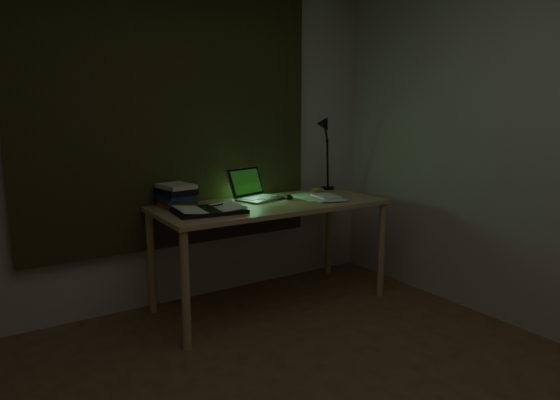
% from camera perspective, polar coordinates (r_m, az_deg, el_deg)
% --- Properties ---
extents(wall_back, '(3.50, 0.00, 2.50)m').
position_cam_1_polar(wall_back, '(3.56, -12.83, 7.34)').
color(wall_back, beige).
rests_on(wall_back, ground).
extents(curtain, '(2.20, 0.06, 2.00)m').
position_cam_1_polar(curtain, '(3.52, -12.73, 10.57)').
color(curtain, '#2E3018').
rests_on(curtain, wall_back).
extents(desk, '(1.71, 0.75, 0.78)m').
position_cam_1_polar(desk, '(3.54, -1.06, -6.58)').
color(desk, tan).
rests_on(desk, floor).
extents(laptop, '(0.44, 0.47, 0.25)m').
position_cam_1_polar(laptop, '(3.56, -2.35, 1.98)').
color(laptop, '#A5A5AA').
rests_on(laptop, desk).
extents(open_textbook, '(0.48, 0.36, 0.04)m').
position_cam_1_polar(open_textbook, '(3.14, -8.63, -1.16)').
color(open_textbook, white).
rests_on(open_textbook, desk).
extents(book_stack, '(0.22, 0.27, 0.17)m').
position_cam_1_polar(book_stack, '(3.36, -12.52, 0.61)').
color(book_stack, white).
rests_on(book_stack, desk).
extents(loose_papers, '(0.38, 0.40, 0.02)m').
position_cam_1_polar(loose_papers, '(3.66, 4.69, 0.38)').
color(loose_papers, white).
rests_on(loose_papers, desk).
extents(mouse, '(0.09, 0.12, 0.04)m').
position_cam_1_polar(mouse, '(3.58, 1.02, 0.35)').
color(mouse, black).
rests_on(mouse, desk).
extents(sticky_yellow, '(0.08, 0.08, 0.02)m').
position_cam_1_polar(sticky_yellow, '(4.06, 4.67, 1.31)').
color(sticky_yellow, yellow).
rests_on(sticky_yellow, desk).
extents(sticky_pink, '(0.08, 0.08, 0.02)m').
position_cam_1_polar(sticky_pink, '(3.92, 4.49, 0.99)').
color(sticky_pink, '#D6536E').
rests_on(sticky_pink, desk).
extents(desk_lamp, '(0.45, 0.38, 0.58)m').
position_cam_1_polar(desk_lamp, '(4.09, 5.93, 5.34)').
color(desk_lamp, black).
rests_on(desk_lamp, desk).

